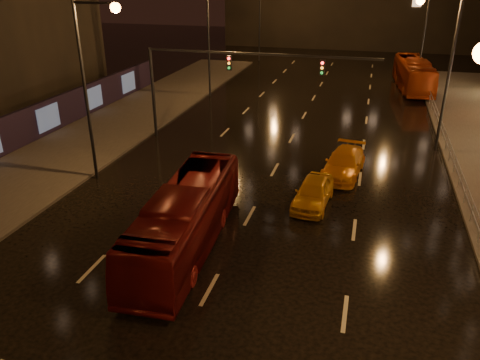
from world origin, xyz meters
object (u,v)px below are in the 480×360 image
(bus_curb, at_px, (413,74))
(taxi_far, at_px, (344,163))
(taxi_near, at_px, (313,192))
(bus_red, at_px, (186,218))

(bus_curb, height_order, taxi_far, bus_curb)
(taxi_far, bearing_deg, taxi_near, -98.71)
(bus_red, height_order, taxi_far, bus_red)
(bus_curb, bearing_deg, taxi_far, -107.55)
(bus_red, distance_m, taxi_near, 7.19)
(bus_curb, xyz_separation_m, taxi_far, (-5.00, -23.74, -0.80))
(bus_red, height_order, bus_curb, bus_curb)
(bus_curb, bearing_deg, taxi_near, -108.12)
(bus_curb, relative_size, taxi_near, 2.64)
(bus_curb, distance_m, taxi_near, 28.78)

